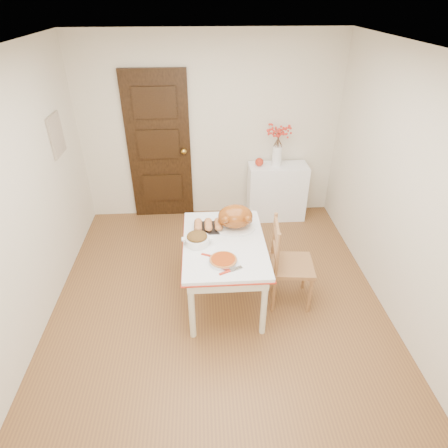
{
  "coord_description": "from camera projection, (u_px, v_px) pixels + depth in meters",
  "views": [
    {
      "loc": [
        -0.13,
        -2.97,
        2.88
      ],
      "look_at": [
        0.07,
        0.16,
        0.91
      ],
      "focal_mm": 30.17,
      "sensor_mm": 36.0,
      "label": 1
    }
  ],
  "objects": [
    {
      "name": "stuffing_dish",
      "position": [
        197.0,
        239.0,
        3.7
      ],
      "size": [
        0.35,
        0.3,
        0.12
      ],
      "primitive_type": null,
      "rotation": [
        0.0,
        0.0,
        0.24
      ],
      "color": "brown",
      "rests_on": "kitchen_table"
    },
    {
      "name": "kitchen_table",
      "position": [
        224.0,
        270.0,
        3.95
      ],
      "size": [
        0.84,
        1.22,
        0.73
      ],
      "primitive_type": null,
      "color": "white",
      "rests_on": "floor"
    },
    {
      "name": "turkey_platter",
      "position": [
        235.0,
        218.0,
        3.9
      ],
      "size": [
        0.49,
        0.42,
        0.27
      ],
      "primitive_type": null,
      "rotation": [
        0.0,
        0.0,
        -0.23
      ],
      "color": "#9E4A17",
      "rests_on": "kitchen_table"
    },
    {
      "name": "sideboard",
      "position": [
        277.0,
        192.0,
        5.39
      ],
      "size": [
        0.81,
        0.36,
        0.81
      ],
      "primitive_type": "cube",
      "color": "white",
      "rests_on": "floor"
    },
    {
      "name": "pumpkin_pie",
      "position": [
        223.0,
        260.0,
        3.46
      ],
      "size": [
        0.33,
        0.33,
        0.05
      ],
      "primitive_type": "cylinder",
      "rotation": [
        0.0,
        0.0,
        -0.3
      ],
      "color": "#93310B",
      "rests_on": "kitchen_table"
    },
    {
      "name": "wall_left",
      "position": [
        18.0,
        208.0,
        3.29
      ],
      "size": [
        0.0,
        4.0,
        2.5
      ],
      "primitive_type": "cube",
      "color": "beige",
      "rests_on": "ground"
    },
    {
      "name": "drinking_glass",
      "position": [
        229.0,
        211.0,
        4.16
      ],
      "size": [
        0.08,
        0.08,
        0.12
      ],
      "primitive_type": "cylinder",
      "rotation": [
        0.0,
        0.0,
        -0.24
      ],
      "color": "white",
      "rests_on": "kitchen_table"
    },
    {
      "name": "carving_knife",
      "position": [
        214.0,
        257.0,
        3.54
      ],
      "size": [
        0.25,
        0.16,
        0.01
      ],
      "primitive_type": null,
      "rotation": [
        0.0,
        0.0,
        -0.42
      ],
      "color": "silver",
      "rests_on": "kitchen_table"
    },
    {
      "name": "berry_vase",
      "position": [
        278.0,
        146.0,
        5.02
      ],
      "size": [
        0.29,
        0.29,
        0.57
      ],
      "primitive_type": null,
      "color": "white",
      "rests_on": "sideboard"
    },
    {
      "name": "rolls_tray",
      "position": [
        208.0,
        225.0,
        3.95
      ],
      "size": [
        0.31,
        0.24,
        0.08
      ],
      "primitive_type": null,
      "rotation": [
        0.0,
        0.0,
        -0.01
      ],
      "color": "#B16E3D",
      "rests_on": "kitchen_table"
    },
    {
      "name": "wall_back",
      "position": [
        210.0,
        131.0,
        5.07
      ],
      "size": [
        3.5,
        0.0,
        2.5
      ],
      "primitive_type": "cube",
      "color": "beige",
      "rests_on": "ground"
    },
    {
      "name": "wall_right",
      "position": [
        406.0,
        196.0,
        3.48
      ],
      "size": [
        0.0,
        4.0,
        2.5
      ],
      "primitive_type": "cube",
      "color": "beige",
      "rests_on": "ground"
    },
    {
      "name": "pie_server",
      "position": [
        231.0,
        270.0,
        3.37
      ],
      "size": [
        0.24,
        0.16,
        0.01
      ],
      "primitive_type": null,
      "rotation": [
        0.0,
        0.0,
        0.44
      ],
      "color": "silver",
      "rests_on": "kitchen_table"
    },
    {
      "name": "chair_oak",
      "position": [
        292.0,
        263.0,
        3.86
      ],
      "size": [
        0.47,
        0.47,
        0.97
      ],
      "primitive_type": null,
      "rotation": [
        0.0,
        0.0,
        1.47
      ],
      "color": "olive",
      "rests_on": "floor"
    },
    {
      "name": "wall_front",
      "position": [
        239.0,
        415.0,
        1.7
      ],
      "size": [
        3.5,
        0.0,
        2.5
      ],
      "primitive_type": "cube",
      "color": "beige",
      "rests_on": "ground"
    },
    {
      "name": "ceiling",
      "position": [
        216.0,
        50.0,
        2.72
      ],
      "size": [
        3.5,
        4.0,
        0.0
      ],
      "primitive_type": "cube",
      "color": "white",
      "rests_on": "ground"
    },
    {
      "name": "floor",
      "position": [
        218.0,
        304.0,
        4.05
      ],
      "size": [
        3.5,
        4.0,
        0.0
      ],
      "primitive_type": "cube",
      "color": "brown",
      "rests_on": "ground"
    },
    {
      "name": "apple",
      "position": [
        259.0,
        162.0,
        5.13
      ],
      "size": [
        0.12,
        0.12,
        0.12
      ],
      "primitive_type": "sphere",
      "color": "#B22814",
      "rests_on": "sideboard"
    },
    {
      "name": "photo_board",
      "position": [
        56.0,
        135.0,
        4.17
      ],
      "size": [
        0.03,
        0.35,
        0.45
      ],
      "primitive_type": "cube",
      "color": "beige",
      "rests_on": "ground"
    },
    {
      "name": "shaker_pair",
      "position": [
        246.0,
        214.0,
        4.13
      ],
      "size": [
        0.11,
        0.07,
        0.1
      ],
      "primitive_type": null,
      "rotation": [
        0.0,
        0.0,
        -0.3
      ],
      "color": "white",
      "rests_on": "kitchen_table"
    },
    {
      "name": "door_back",
      "position": [
        159.0,
        148.0,
        5.13
      ],
      "size": [
        0.85,
        0.06,
        2.06
      ],
      "primitive_type": "cube",
      "color": "black",
      "rests_on": "ground"
    }
  ]
}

